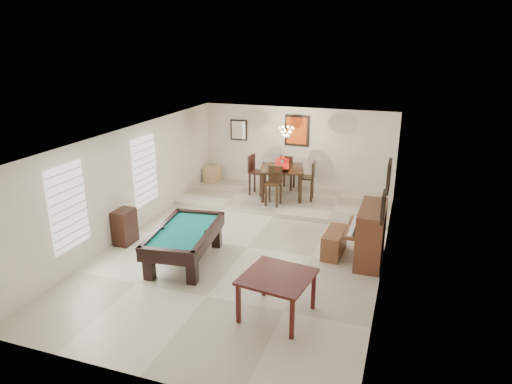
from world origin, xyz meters
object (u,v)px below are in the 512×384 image
Objects in this scene: chandelier at (286,128)px; piano_bench at (334,242)px; flower_vase at (282,160)px; apothecary_chest at (125,227)px; pool_table at (185,246)px; square_table at (277,295)px; dining_chair_south at (273,186)px; dining_chair_west at (258,175)px; dining_chair_east at (306,180)px; upright_piano at (364,233)px; corner_bench at (212,174)px; dining_table at (282,180)px; dining_chair_north at (288,172)px.

piano_bench is at bearing -56.27° from chandelier.
apothecary_chest is at bearing -123.22° from flower_vase.
pool_table is 2.75m from square_table.
piano_bench is 4.41× the size of flower_vase.
chandelier is (0.13, -0.13, 0.96)m from flower_vase.
dining_chair_south is 0.92× the size of dining_chair_west.
upright_piano is at bearing 27.13° from dining_chair_east.
chandelier is at bearing 104.11° from square_table.
upright_piano reaches higher than corner_bench.
chandelier is at bearing -17.94° from corner_bench.
dining_table is at bearing 89.44° from dining_chair_south.
dining_table is 0.79m from dining_chair_north.
apothecary_chest is at bearing -45.74° from dining_chair_east.
dining_chair_north is (-2.74, 3.86, 0.06)m from upright_piano.
pool_table is 2.62× the size of apothecary_chest.
dining_chair_east reaches higher than upright_piano.
upright_piano reaches higher than dining_table.
square_table is 1.02× the size of dining_chair_south.
upright_piano is 1.23× the size of dining_chair_west.
flower_vase is at bearing 56.78° from apothecary_chest.
piano_bench is at bearing -39.16° from corner_bench.
pool_table is 4.60m from flower_vase.
pool_table reaches higher than piano_bench.
upright_piano is at bearing 10.20° from apothecary_chest.
dining_chair_west is (-0.71, -0.81, 0.05)m from dining_chair_north.
dining_chair_west is (0.15, 4.40, 0.36)m from pool_table.
apothecary_chest is 4.46m from dining_chair_west.
flower_vase is 0.91m from dining_chair_east.
corner_bench is (-3.30, 0.77, -0.34)m from dining_chair_east.
flower_vase is 0.42× the size of corner_bench.
corner_bench is at bearing 163.84° from dining_table.
dining_chair_west is (-3.45, 3.05, 0.11)m from upright_piano.
dining_chair_east is at bearing 62.27° from pool_table.
piano_bench is 4.37m from dining_chair_north.
upright_piano is 4.74m from dining_chair_north.
upright_piano is 4.10m from dining_table.
piano_bench is (-0.63, 0.05, -0.33)m from upright_piano.
dining_chair_west reaches higher than dining_chair_north.
square_table is (2.43, -1.30, 0.03)m from pool_table.
dining_chair_south is 2.96m from corner_bench.
dining_chair_south reaches higher than apothecary_chest.
dining_chair_west is (1.90, 4.02, 0.30)m from apothecary_chest.
dining_table is at bearing 180.00° from flower_vase.
chandelier is at bearing 102.91° from dining_chair_north.
dining_chair_north is at bearing -141.94° from dining_chair_east.
dining_table is at bearing 135.61° from chandelier.
upright_piano is at bearing -126.07° from dining_chair_west.
dining_chair_west is (-0.71, 0.73, 0.05)m from dining_chair_south.
pool_table is 2.18× the size of piano_bench.
chandelier is at bearing 123.73° from piano_bench.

